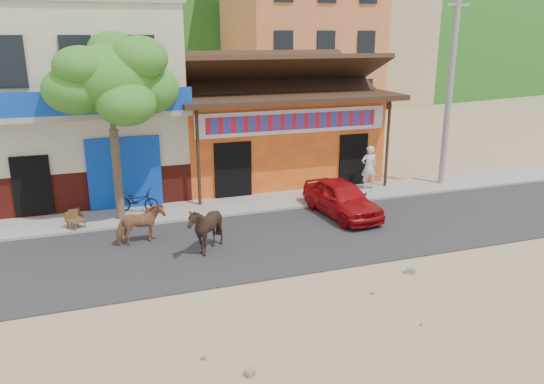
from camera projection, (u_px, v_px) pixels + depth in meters
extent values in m
plane|color=#9E825B|center=(317.00, 273.00, 13.93)|extent=(120.00, 120.00, 0.00)
cube|color=#28282B|center=(284.00, 239.00, 16.19)|extent=(60.00, 5.00, 0.04)
cube|color=gray|center=(251.00, 204.00, 19.34)|extent=(60.00, 2.00, 0.12)
cube|color=orange|center=(268.00, 135.00, 23.09)|extent=(8.00, 6.00, 3.60)
cube|color=beige|center=(82.00, 103.00, 20.25)|extent=(7.00, 6.00, 7.00)
cube|color=#CC723F|center=(299.00, 34.00, 36.74)|extent=(9.00, 9.00, 12.00)
cube|color=tan|center=(370.00, 46.00, 45.27)|extent=(8.00, 8.00, 10.00)
cylinder|color=gray|center=(450.00, 85.00, 20.74)|extent=(0.24, 0.24, 8.00)
imported|color=#9B623E|center=(141.00, 225.00, 15.63)|extent=(1.51, 0.96, 1.18)
imported|color=black|center=(206.00, 229.00, 14.94)|extent=(1.42, 1.28, 1.46)
imported|color=#A20B10|center=(342.00, 198.00, 18.09)|extent=(1.77, 3.69, 1.22)
imported|color=black|center=(137.00, 201.00, 18.22)|extent=(1.63, 1.14, 0.81)
imported|color=silver|center=(369.00, 167.00, 20.85)|extent=(0.68, 0.49, 1.73)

